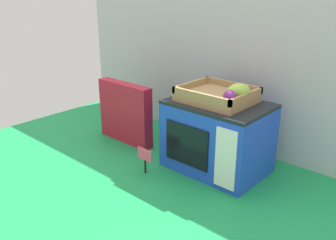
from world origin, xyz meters
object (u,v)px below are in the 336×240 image
(price_sign, at_px, (145,157))
(cookie_set_box, at_px, (126,113))
(toy_microwave, at_px, (217,136))
(food_groups_crate, at_px, (220,96))

(price_sign, bearing_deg, cookie_set_box, 150.09)
(toy_microwave, height_order, price_sign, toy_microwave)
(food_groups_crate, bearing_deg, cookie_set_box, -172.80)
(cookie_set_box, height_order, price_sign, cookie_set_box)
(price_sign, bearing_deg, food_groups_crate, 51.52)
(toy_microwave, xyz_separation_m, cookie_set_box, (-0.45, -0.05, 0.00))
(toy_microwave, xyz_separation_m, price_sign, (-0.17, -0.21, -0.07))
(cookie_set_box, distance_m, price_sign, 0.33)
(toy_microwave, height_order, cookie_set_box, cookie_set_box)
(toy_microwave, relative_size, cookie_set_box, 1.24)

